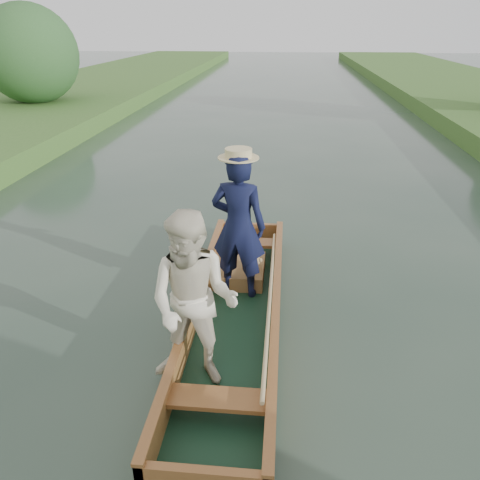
{
  "coord_description": "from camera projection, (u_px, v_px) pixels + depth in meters",
  "views": [
    {
      "loc": [
        0.53,
        -4.96,
        3.56
      ],
      "look_at": [
        0.0,
        0.6,
        0.95
      ],
      "focal_mm": 35.0,
      "sensor_mm": 36.0,
      "label": 1
    }
  ],
  "objects": [
    {
      "name": "punt",
      "position": [
        222.0,
        282.0,
        5.52
      ],
      "size": [
        1.37,
        5.0,
        2.12
      ],
      "color": "#13331F",
      "rests_on": "ground"
    },
    {
      "name": "trees_far",
      "position": [
        257.0,
        54.0,
        17.36
      ],
      "size": [
        23.05,
        4.25,
        4.51
      ],
      "color": "#47331E",
      "rests_on": "ground"
    },
    {
      "name": "ground",
      "position": [
        236.0,
        326.0,
        6.03
      ],
      "size": [
        120.0,
        120.0,
        0.0
      ],
      "primitive_type": "plane",
      "color": "#283D30",
      "rests_on": "ground"
    }
  ]
}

